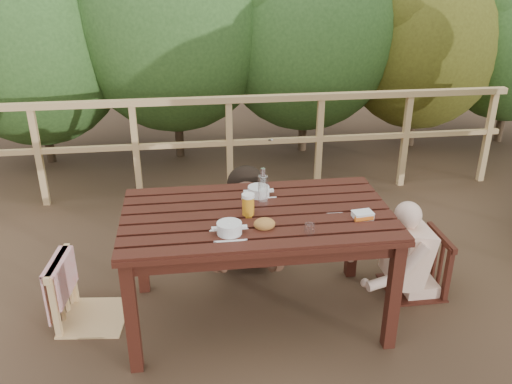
{
  "coord_description": "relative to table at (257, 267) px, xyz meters",
  "views": [
    {
      "loc": [
        -0.4,
        -2.93,
        2.26
      ],
      "look_at": [
        0.0,
        0.05,
        0.9
      ],
      "focal_mm": 37.41,
      "sensor_mm": 36.0,
      "label": 1
    }
  ],
  "objects": [
    {
      "name": "ground",
      "position": [
        0.0,
        0.0,
        -0.39
      ],
      "size": [
        60.0,
        60.0,
        0.0
      ],
      "primitive_type": "plane",
      "color": "#4F3725",
      "rests_on": "ground"
    },
    {
      "name": "table",
      "position": [
        0.0,
        0.0,
        0.0
      ],
      "size": [
        1.67,
        0.94,
        0.77
      ],
      "primitive_type": "cube",
      "color": "black",
      "rests_on": "ground"
    },
    {
      "name": "chair_left",
      "position": [
        -1.09,
        0.12,
        0.05
      ],
      "size": [
        0.47,
        0.47,
        0.87
      ],
      "primitive_type": "cube",
      "rotation": [
        0.0,
        0.0,
        1.46
      ],
      "color": "tan",
      "rests_on": "ground"
    },
    {
      "name": "chair_far",
      "position": [
        0.02,
        0.81,
        0.06
      ],
      "size": [
        0.48,
        0.48,
        0.89
      ],
      "primitive_type": "cube",
      "rotation": [
        0.0,
        0.0,
        -0.09
      ],
      "color": "black",
      "rests_on": "ground"
    },
    {
      "name": "chair_right",
      "position": [
        1.16,
        0.16,
        0.03
      ],
      "size": [
        0.41,
        0.41,
        0.82
      ],
      "primitive_type": "cube",
      "rotation": [
        0.0,
        0.0,
        -1.56
      ],
      "color": "black",
      "rests_on": "ground"
    },
    {
      "name": "woman",
      "position": [
        0.02,
        0.83,
        0.24
      ],
      "size": [
        0.56,
        0.66,
        1.25
      ],
      "primitive_type": null,
      "rotation": [
        0.0,
        0.0,
        3.05
      ],
      "color": "black",
      "rests_on": "ground"
    },
    {
      "name": "diner_right",
      "position": [
        1.19,
        0.16,
        0.2
      ],
      "size": [
        0.58,
        0.47,
        1.16
      ],
      "primitive_type": null,
      "rotation": [
        0.0,
        0.0,
        1.58
      ],
      "color": "beige",
      "rests_on": "ground"
    },
    {
      "name": "railing",
      "position": [
        0.0,
        2.0,
        0.12
      ],
      "size": [
        5.6,
        0.1,
        1.01
      ],
      "primitive_type": "cube",
      "color": "tan",
      "rests_on": "ground"
    },
    {
      "name": "soup_near",
      "position": [
        -0.19,
        -0.25,
        0.43
      ],
      "size": [
        0.24,
        0.24,
        0.08
      ],
      "primitive_type": "cylinder",
      "color": "silver",
      "rests_on": "table"
    },
    {
      "name": "soup_far",
      "position": [
        0.04,
        0.24,
        0.43
      ],
      "size": [
        0.24,
        0.24,
        0.08
      ],
      "primitive_type": "cylinder",
      "color": "silver",
      "rests_on": "table"
    },
    {
      "name": "bread_roll",
      "position": [
        0.01,
        -0.21,
        0.42
      ],
      "size": [
        0.13,
        0.1,
        0.08
      ],
      "primitive_type": "ellipsoid",
      "color": "#A06232",
      "rests_on": "table"
    },
    {
      "name": "beer_glass",
      "position": [
        -0.06,
        -0.02,
        0.46
      ],
      "size": [
        0.08,
        0.08,
        0.15
      ],
      "primitive_type": "cylinder",
      "color": "orange",
      "rests_on": "table"
    },
    {
      "name": "bottle",
      "position": [
        0.05,
        0.1,
        0.52
      ],
      "size": [
        0.06,
        0.06,
        0.26
      ],
      "primitive_type": "cylinder",
      "color": "white",
      "rests_on": "table"
    },
    {
      "name": "tumbler",
      "position": [
        0.26,
        -0.3,
        0.42
      ],
      "size": [
        0.06,
        0.06,
        0.07
      ],
      "primitive_type": "cylinder",
      "color": "silver",
      "rests_on": "table"
    },
    {
      "name": "butter_tub",
      "position": [
        0.62,
        -0.16,
        0.41
      ],
      "size": [
        0.13,
        0.1,
        0.05
      ],
      "primitive_type": "cube",
      "rotation": [
        0.0,
        0.0,
        0.12
      ],
      "color": "silver",
      "rests_on": "table"
    }
  ]
}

